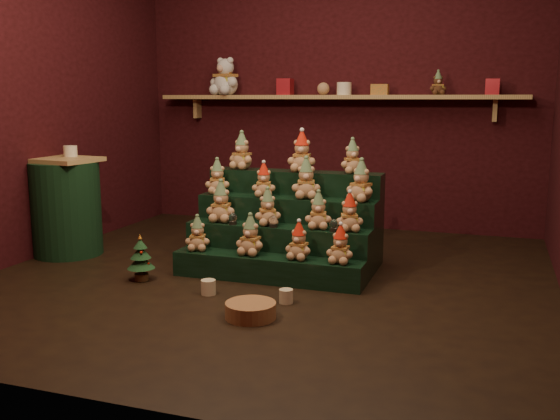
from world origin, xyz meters
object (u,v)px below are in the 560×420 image
at_px(mug_right, 286,296).
at_px(wicker_basket, 251,310).
at_px(riser_tier_front, 267,269).
at_px(mini_christmas_tree, 141,258).
at_px(brown_bear, 438,83).
at_px(snow_globe_c, 334,225).
at_px(mug_left, 208,287).
at_px(white_bear, 225,71).
at_px(snow_globe_b, 273,221).
at_px(side_table, 66,207).
at_px(snow_globe_a, 233,219).

distance_m(mug_right, wicker_basket, 0.35).
distance_m(riser_tier_front, mug_right, 0.51).
xyz_separation_m(mini_christmas_tree, brown_bear, (1.83, 2.19, 1.26)).
bearing_deg(snow_globe_c, riser_tier_front, -160.30).
distance_m(mug_left, mug_right, 0.55).
bearing_deg(white_bear, riser_tier_front, -40.90).
relative_size(riser_tier_front, mini_christmas_tree, 4.16).
bearing_deg(riser_tier_front, mini_christmas_tree, -161.82).
bearing_deg(mini_christmas_tree, brown_bear, 50.23).
height_order(mug_left, brown_bear, brown_bear).
bearing_deg(mini_christmas_tree, mug_right, -6.86).
relative_size(snow_globe_b, white_bear, 0.19).
relative_size(mug_left, mug_right, 1.11).
bearing_deg(wicker_basket, white_bear, 116.38).
bearing_deg(brown_bear, wicker_basket, -126.83).
xyz_separation_m(snow_globe_b, brown_bear, (0.98, 1.75, 1.02)).
xyz_separation_m(snow_globe_c, side_table, (-2.29, 0.02, -0.00)).
xyz_separation_m(snow_globe_a, snow_globe_b, (0.32, 0.00, 0.00)).
bearing_deg(wicker_basket, mug_right, 71.36).
bearing_deg(wicker_basket, mini_christmas_tree, 155.54).
xyz_separation_m(wicker_basket, brown_bear, (0.79, 2.66, 1.38)).
bearing_deg(white_bear, snow_globe_a, -46.89).
xyz_separation_m(mug_right, wicker_basket, (-0.11, -0.33, 0.00)).
distance_m(snow_globe_b, mini_christmas_tree, 0.99).
height_order(snow_globe_b, mini_christmas_tree, snow_globe_b).
bearing_deg(snow_globe_a, white_bear, 115.05).
xyz_separation_m(snow_globe_a, brown_bear, (1.30, 1.75, 1.02)).
bearing_deg(mug_left, brown_bear, 62.25).
distance_m(riser_tier_front, white_bear, 2.67).
xyz_separation_m(riser_tier_front, mug_left, (-0.26, -0.42, -0.04)).
relative_size(riser_tier_front, snow_globe_b, 15.77).
relative_size(mug_left, wicker_basket, 0.33).
relative_size(snow_globe_a, brown_bear, 0.40).
height_order(mini_christmas_tree, white_bear, white_bear).
bearing_deg(snow_globe_a, mini_christmas_tree, -140.07).
bearing_deg(snow_globe_b, side_table, 179.23).
xyz_separation_m(white_bear, brown_bear, (2.12, 0.00, -0.13)).
height_order(mini_christmas_tree, mug_right, mini_christmas_tree).
bearing_deg(snow_globe_a, brown_bear, 53.47).
xyz_separation_m(riser_tier_front, snow_globe_a, (-0.33, 0.16, 0.31)).
distance_m(snow_globe_c, mini_christmas_tree, 1.40).
height_order(snow_globe_b, mug_left, snow_globe_b).
distance_m(snow_globe_b, wicker_basket, 1.00).
height_order(snow_globe_b, mug_right, snow_globe_b).
bearing_deg(mug_right, mug_left, -179.67).
bearing_deg(riser_tier_front, wicker_basket, -77.21).
xyz_separation_m(mug_right, white_bear, (-1.43, 2.33, 1.51)).
bearing_deg(snow_globe_c, white_bear, 132.36).
bearing_deg(snow_globe_c, wicker_basket, -106.84).
height_order(snow_globe_b, white_bear, white_bear).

